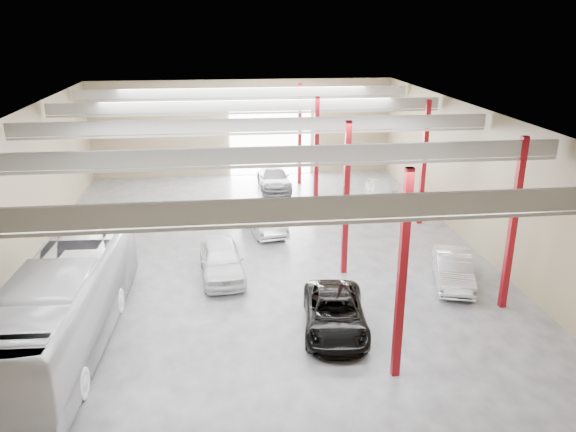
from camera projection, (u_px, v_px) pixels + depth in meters
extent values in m
cube|color=#444449|center=(259.00, 258.00, 27.40)|extent=(22.00, 32.00, 0.01)
cube|color=#A2A29D|center=(256.00, 115.00, 25.09)|extent=(22.00, 32.00, 0.12)
cube|color=#817051|center=(243.00, 128.00, 41.24)|extent=(22.00, 0.12, 7.00)
cube|color=#817051|center=(310.00, 416.00, 11.25)|extent=(22.00, 0.12, 7.00)
cube|color=#817051|center=(11.00, 198.00, 25.02)|extent=(0.12, 32.00, 7.00)
cube|color=#817051|center=(481.00, 182.00, 27.47)|extent=(0.12, 32.00, 7.00)
cube|color=white|center=(270.00, 141.00, 41.66)|extent=(6.00, 0.20, 5.00)
cube|color=maroon|center=(402.00, 278.00, 17.30)|extent=(0.25, 0.25, 7.00)
cube|color=maroon|center=(346.00, 200.00, 24.79)|extent=(0.25, 0.25, 7.00)
cube|color=maroon|center=(316.00, 158.00, 32.29)|extent=(0.25, 0.25, 7.00)
cube|color=maroon|center=(300.00, 135.00, 38.85)|extent=(0.25, 0.25, 7.00)
cube|color=maroon|center=(513.00, 226.00, 21.68)|extent=(0.25, 0.25, 7.00)
cube|color=maroon|center=(424.00, 164.00, 31.05)|extent=(0.25, 0.25, 7.00)
cube|color=#ABAAA6|center=(287.00, 209.00, 13.99)|extent=(21.60, 0.15, 0.60)
cube|color=#ABAAA6|center=(287.00, 224.00, 14.12)|extent=(21.60, 0.10, 0.10)
cube|color=#ABAAA6|center=(267.00, 155.00, 19.62)|extent=(21.60, 0.15, 0.60)
cube|color=#ABAAA6|center=(267.00, 166.00, 19.75)|extent=(21.60, 0.10, 0.10)
cube|color=#ABAAA6|center=(256.00, 125.00, 25.24)|extent=(21.60, 0.15, 0.60)
cube|color=#ABAAA6|center=(256.00, 134.00, 25.37)|extent=(21.60, 0.10, 0.10)
cube|color=#ABAAA6|center=(249.00, 106.00, 30.86)|extent=(21.60, 0.15, 0.60)
cube|color=#ABAAA6|center=(249.00, 113.00, 30.99)|extent=(21.60, 0.10, 0.10)
cube|color=#ABAAA6|center=(244.00, 93.00, 36.49)|extent=(21.60, 0.15, 0.60)
cube|color=#ABAAA6|center=(244.00, 99.00, 36.62)|extent=(21.60, 0.10, 0.10)
imported|color=silver|center=(66.00, 304.00, 19.60)|extent=(3.26, 11.85, 3.27)
imported|color=black|center=(335.00, 313.00, 20.90)|extent=(2.88, 5.17, 1.37)
imported|color=white|center=(222.00, 260.00, 25.28)|extent=(2.22, 4.76, 1.57)
imported|color=#B4B5B9|center=(263.00, 218.00, 30.78)|extent=(2.49, 4.76, 1.49)
imported|color=slate|center=(274.00, 178.00, 38.62)|extent=(2.19, 5.08, 1.46)
imported|color=silver|center=(453.00, 269.00, 24.60)|extent=(2.58, 4.47, 1.39)
imported|color=silver|center=(381.00, 192.00, 35.46)|extent=(2.31, 4.52, 1.47)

